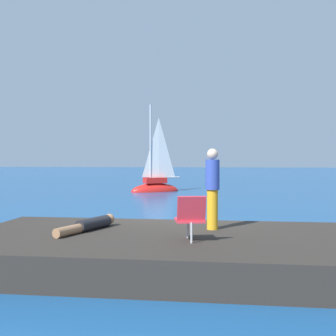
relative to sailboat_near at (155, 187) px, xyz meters
name	(u,v)px	position (x,y,z in m)	size (l,w,h in m)	color
ground_plane	(174,236)	(2.38, -14.25, -0.30)	(160.00, 160.00, 0.00)	navy
shore_ledge	(177,250)	(2.70, -17.18, -0.02)	(8.05, 3.98, 0.57)	#2D2823
boulder_seaward	(144,241)	(1.70, -14.86, -0.30)	(1.18, 0.94, 0.65)	#292923
boulder_inland	(203,246)	(3.15, -15.38, -0.30)	(1.23, 0.99, 0.68)	#2D2A26
sailboat_near	(155,187)	(0.00, 0.00, 0.00)	(3.08, 2.28, 5.63)	red
person_sunbather	(90,225)	(0.93, -16.85, 0.38)	(0.79, 1.68, 0.25)	black
person_standing	(212,186)	(3.35, -16.47, 1.13)	(0.28, 0.28, 1.62)	gold
beach_chair	(190,216)	(2.97, -17.77, 0.71)	(0.58, 0.67, 0.80)	#E03342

